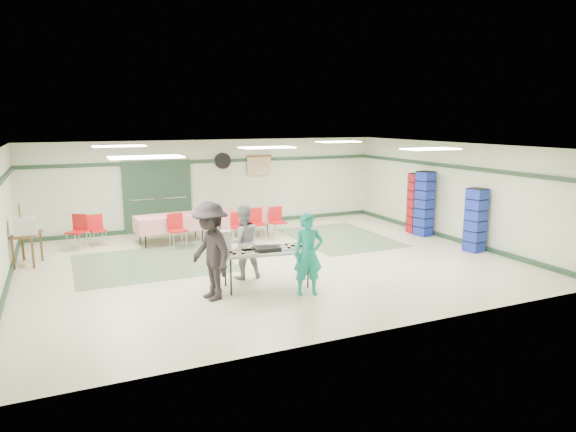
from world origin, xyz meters
name	(u,v)px	position (x,y,z in m)	size (l,w,h in m)	color
floor	(268,261)	(0.00, 0.00, 0.00)	(11.00, 11.00, 0.00)	beige
ceiling	(267,147)	(0.00, 0.00, 2.70)	(11.00, 11.00, 0.00)	silver
wall_back	(213,184)	(0.00, 4.50, 1.35)	(11.00, 11.00, 0.00)	beige
wall_front	(377,249)	(0.00, -4.50, 1.35)	(11.00, 11.00, 0.00)	beige
wall_right	(453,192)	(5.50, 0.00, 1.35)	(9.00, 9.00, 0.00)	beige
trim_back	(213,161)	(0.00, 4.47, 2.05)	(11.00, 0.06, 0.10)	#203B27
baseboard_back	(215,224)	(0.00, 4.47, 0.06)	(11.00, 0.06, 0.12)	#203B27
baseboard_left	(6,290)	(-5.47, 0.00, 0.06)	(9.00, 0.06, 0.12)	#203B27
trim_right	(454,166)	(5.47, 0.00, 2.05)	(9.00, 0.06, 0.10)	#203B27
baseboard_right	(449,238)	(5.47, 0.00, 0.06)	(9.00, 0.06, 0.12)	#203B27
green_patch_a	(153,263)	(-2.50, 1.00, 0.00)	(3.50, 3.00, 0.01)	#5F7A59
green_patch_b	(339,237)	(2.80, 1.50, 0.00)	(2.50, 3.50, 0.01)	#5F7A59
double_door_left	(142,198)	(-2.20, 4.44, 1.05)	(0.90, 0.06, 2.10)	gray
double_door_right	(174,196)	(-1.25, 4.44, 1.05)	(0.90, 0.06, 2.10)	gray
door_frame	(158,197)	(-1.73, 4.42, 1.05)	(2.00, 0.03, 2.15)	#203B27
wall_fan	(223,161)	(0.30, 4.44, 2.05)	(0.50, 0.50, 0.10)	black
scroll_banner	(259,166)	(1.50, 4.44, 1.85)	(0.80, 0.02, 0.60)	tan
serving_table	(266,252)	(-0.72, -1.72, 0.71)	(1.87, 0.93, 0.76)	#AFAFAA
sheet_tray_right	(293,247)	(-0.16, -1.77, 0.77)	(0.60, 0.45, 0.02)	silver
sheet_tray_mid	(256,249)	(-0.90, -1.61, 0.77)	(0.60, 0.46, 0.02)	silver
sheet_tray_left	(241,253)	(-1.28, -1.79, 0.77)	(0.57, 0.43, 0.02)	silver
baking_pan	(267,249)	(-0.73, -1.78, 0.80)	(0.51, 0.32, 0.08)	black
foam_box_stack	(224,242)	(-1.56, -1.63, 0.98)	(0.24, 0.22, 0.45)	white
volunteer_teal	(308,254)	(-0.16, -2.46, 0.79)	(0.58, 0.38, 1.58)	#159584
volunteer_grey	(243,242)	(-0.95, -0.97, 0.78)	(0.76, 0.59, 1.56)	gray
volunteer_dark	(210,251)	(-1.92, -1.95, 0.92)	(1.19, 0.68, 1.84)	black
dining_table_a	(247,216)	(0.51, 2.84, 0.57)	(1.79, 0.82, 0.77)	red
dining_table_b	(171,222)	(-1.69, 2.84, 0.57)	(1.92, 0.97, 0.77)	red
chair_a	(256,220)	(0.57, 2.27, 0.54)	(0.41, 0.41, 0.88)	red
chair_b	(238,224)	(0.03, 2.26, 0.49)	(0.45, 0.46, 0.80)	red
chair_c	(277,219)	(1.19, 2.27, 0.53)	(0.42, 0.42, 0.87)	red
chair_d	(176,227)	(-1.66, 2.27, 0.55)	(0.46, 0.46, 0.89)	red
chair_loose_a	(97,227)	(-3.55, 3.32, 0.51)	(0.46, 0.46, 0.83)	red
chair_loose_b	(78,228)	(-4.01, 3.11, 0.56)	(0.59, 0.59, 0.91)	red
crate_stack_blue_a	(424,204)	(5.15, 0.75, 0.93)	(0.41, 0.41, 1.86)	#1A2A9F
crate_stack_red	(416,203)	(5.15, 1.14, 0.89)	(0.39, 0.39, 1.77)	maroon
crate_stack_blue_b	(476,220)	(5.15, -1.26, 0.81)	(0.42, 0.42, 1.62)	#1A2A9F
printer_table	(26,239)	(-5.15, 1.99, 0.63)	(0.69, 0.90, 0.74)	brown
office_printer	(25,226)	(-5.15, 1.91, 0.94)	(0.49, 0.43, 0.39)	beige
broom	(22,234)	(-5.23, 1.94, 0.75)	(0.03, 0.03, 1.44)	brown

